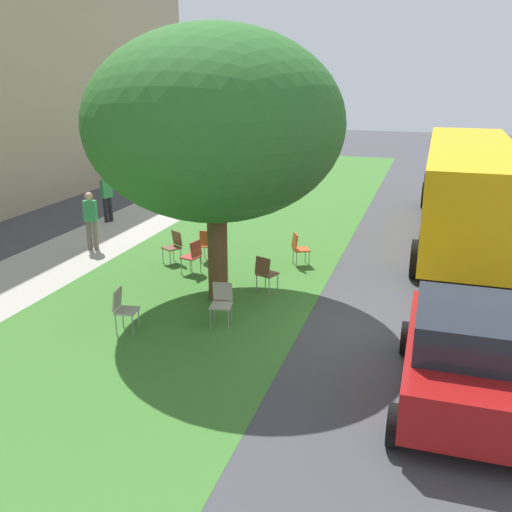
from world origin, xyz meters
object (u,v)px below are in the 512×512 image
object	(u,v)px
chair_0	(299,247)
chair_5	(193,255)
chair_1	(174,245)
chair_2	(222,301)
chair_6	(265,271)
street_tree	(215,125)
chair_4	(208,243)
school_bus	(469,182)
pedestrian_0	(107,195)
chair_3	(123,307)
pedestrian_1	(91,219)
parked_car	(462,354)

from	to	relation	value
chair_0	chair_5	world-z (taller)	same
chair_1	chair_2	xyz separation A→B (m)	(-3.24, -2.61, 0.00)
chair_6	chair_0	bearing A→B (deg)	-7.70
street_tree	chair_4	bearing A→B (deg)	26.91
chair_1	school_bus	size ratio (longest dim) A/B	0.08
chair_2	pedestrian_0	world-z (taller)	pedestrian_0
chair_1	pedestrian_0	size ratio (longest dim) A/B	0.52
chair_2	school_bus	xyz separation A→B (m)	(8.08, -4.90, 1.24)
chair_3	pedestrian_1	world-z (taller)	pedestrian_1
chair_1	parked_car	world-z (taller)	parked_car
parked_car	pedestrian_0	size ratio (longest dim) A/B	2.19
chair_6	pedestrian_1	xyz separation A→B (m)	(1.69, 5.71, 0.41)
chair_4	parked_car	world-z (taller)	parked_car
chair_3	chair_4	bearing A→B (deg)	0.41
chair_5	chair_2	bearing A→B (deg)	-145.70
school_bus	pedestrian_1	bearing A→B (deg)	113.46
chair_1	chair_0	bearing A→B (deg)	-75.95
chair_1	chair_6	distance (m)	3.23
chair_1	chair_2	world-z (taller)	same
chair_6	pedestrian_0	distance (m)	8.39
chair_5	parked_car	distance (m)	7.56
chair_4	chair_5	distance (m)	1.04
chair_1	pedestrian_1	size ratio (longest dim) A/B	0.52
parked_car	pedestrian_1	world-z (taller)	pedestrian_1
street_tree	chair_0	distance (m)	4.55
street_tree	chair_0	world-z (taller)	street_tree
chair_0	street_tree	bearing A→B (deg)	157.46
chair_6	school_bus	distance (m)	7.75
chair_2	chair_6	xyz separation A→B (m)	(1.94, -0.34, 0.00)
street_tree	school_bus	distance (m)	9.02
street_tree	school_bus	xyz separation A→B (m)	(6.87, -5.45, -2.12)
chair_0	chair_1	world-z (taller)	same
chair_3	school_bus	distance (m)	11.23
chair_0	pedestrian_1	bearing A→B (deg)	94.06
chair_1	school_bus	xyz separation A→B (m)	(4.84, -7.51, 1.24)
chair_2	parked_car	xyz separation A→B (m)	(-1.58, -4.52, 0.32)
chair_4	school_bus	distance (m)	8.11
chair_0	school_bus	size ratio (longest dim) A/B	0.08
chair_0	chair_3	bearing A→B (deg)	154.31
chair_0	chair_6	world-z (taller)	same
chair_0	parked_car	size ratio (longest dim) A/B	0.24
chair_4	pedestrian_1	size ratio (longest dim) A/B	0.52
pedestrian_0	school_bus	bearing A→B (deg)	-82.47
chair_4	chair_5	world-z (taller)	same
chair_1	chair_4	world-z (taller)	same
chair_2	chair_5	bearing A→B (deg)	34.30
chair_4	parked_car	xyz separation A→B (m)	(-5.22, -6.30, 0.32)
school_bus	pedestrian_0	distance (m)	11.68
chair_2	chair_0	bearing A→B (deg)	-8.82
street_tree	chair_3	world-z (taller)	street_tree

